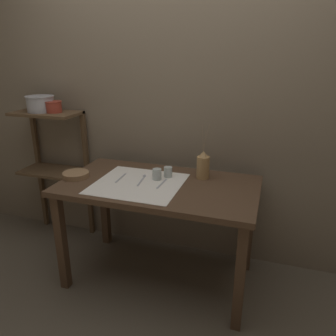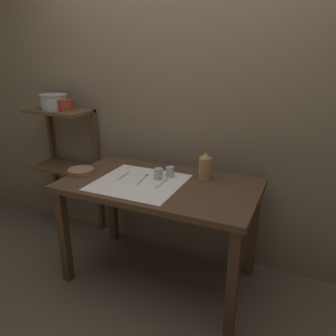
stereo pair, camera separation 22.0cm
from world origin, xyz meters
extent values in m
plane|color=brown|center=(0.00, 0.00, 0.00)|extent=(12.00, 12.00, 0.00)
cube|color=#7A6B56|center=(0.00, 0.48, 1.20)|extent=(7.00, 0.06, 2.40)
cube|color=#4C3523|center=(0.00, 0.00, 0.75)|extent=(1.36, 0.75, 0.04)
cube|color=#4C3523|center=(-0.62, -0.31, 0.37)|extent=(0.06, 0.06, 0.73)
cube|color=#4C3523|center=(0.62, -0.31, 0.37)|extent=(0.06, 0.06, 0.73)
cube|color=#4C3523|center=(-0.62, 0.31, 0.37)|extent=(0.06, 0.06, 0.73)
cube|color=#4C3523|center=(0.62, 0.31, 0.37)|extent=(0.06, 0.06, 0.73)
cube|color=brown|center=(-1.09, 0.28, 1.15)|extent=(0.56, 0.30, 0.02)
cube|color=brown|center=(-1.09, 0.28, 0.64)|extent=(0.56, 0.30, 0.02)
cube|color=brown|center=(-1.35, 0.42, 0.58)|extent=(0.04, 0.04, 1.16)
cube|color=brown|center=(-0.83, 0.42, 0.58)|extent=(0.04, 0.04, 1.16)
cube|color=white|center=(-0.13, -0.05, 0.78)|extent=(0.59, 0.56, 0.00)
cylinder|color=#A87F4C|center=(0.27, 0.19, 0.86)|extent=(0.09, 0.09, 0.16)
cone|color=#A87F4C|center=(0.27, 0.19, 0.96)|extent=(0.07, 0.07, 0.04)
cylinder|color=#847056|center=(0.28, 0.19, 1.08)|extent=(0.05, 0.03, 0.19)
cylinder|color=#847056|center=(0.26, 0.19, 1.07)|extent=(0.02, 0.01, 0.19)
cylinder|color=#847056|center=(0.27, 0.21, 1.05)|extent=(0.01, 0.03, 0.14)
cylinder|color=#8E6B47|center=(-0.61, -0.08, 0.79)|extent=(0.19, 0.19, 0.04)
cylinder|color=#B7C1BC|center=(-0.03, 0.06, 0.82)|extent=(0.06, 0.06, 0.08)
cylinder|color=#B7C1BC|center=(0.02, 0.13, 0.81)|extent=(0.06, 0.06, 0.07)
cube|color=#A8A8AD|center=(-0.29, 0.00, 0.78)|extent=(0.02, 0.18, 0.00)
cube|color=#A8A8AD|center=(-0.13, -0.01, 0.78)|extent=(0.03, 0.18, 0.00)
sphere|color=#A8A8AD|center=(-0.14, 0.08, 0.78)|extent=(0.02, 0.02, 0.02)
cube|color=#A8A8AD|center=(0.03, -0.01, 0.78)|extent=(0.02, 0.18, 0.00)
cylinder|color=#A8A8AD|center=(-1.13, 0.28, 1.23)|extent=(0.22, 0.22, 0.13)
cylinder|color=#A8A8AD|center=(-1.13, 0.28, 1.29)|extent=(0.23, 0.23, 0.01)
cylinder|color=#9E3828|center=(-1.01, 0.28, 1.21)|extent=(0.13, 0.13, 0.09)
cylinder|color=#9E3828|center=(-1.01, 0.28, 1.25)|extent=(0.14, 0.14, 0.01)
camera|label=1|loc=(0.71, -1.97, 1.63)|focal=35.00mm
camera|label=2|loc=(0.92, -1.89, 1.63)|focal=35.00mm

